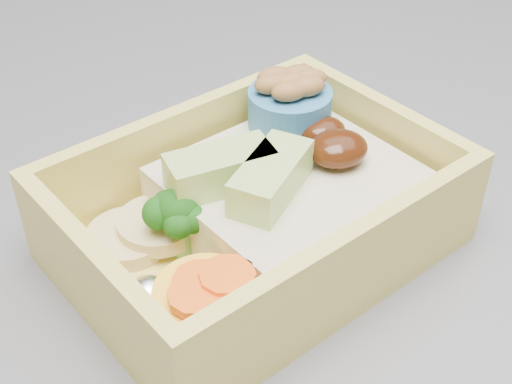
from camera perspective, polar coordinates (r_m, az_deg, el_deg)
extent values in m
cube|color=brown|center=(1.81, -8.20, 13.64)|extent=(3.20, 0.60, 0.90)
cube|color=#3B3B41|center=(0.50, 14.54, 1.78)|extent=(1.24, 0.84, 0.04)
cube|color=#DBC85A|center=(0.39, 0.00, -3.95)|extent=(0.24, 0.21, 0.01)
cube|color=#DBC85A|center=(0.42, -5.91, 3.81)|extent=(0.19, 0.08, 0.05)
cube|color=#DBC85A|center=(0.33, 7.35, -6.21)|extent=(0.19, 0.08, 0.05)
cube|color=#DBC85A|center=(0.43, 9.90, 4.40)|extent=(0.06, 0.12, 0.05)
cube|color=#DBC85A|center=(0.33, -12.71, -7.10)|extent=(0.06, 0.12, 0.05)
cube|color=tan|center=(0.39, 2.75, -0.27)|extent=(0.15, 0.15, 0.03)
ellipsoid|color=#351507|center=(0.38, 6.56, 3.46)|extent=(0.04, 0.04, 0.02)
ellipsoid|color=#351507|center=(0.40, 5.34, 4.89)|extent=(0.03, 0.03, 0.01)
cube|color=#A8D16D|center=(0.36, 1.21, 1.16)|extent=(0.05, 0.06, 0.02)
cube|color=#A8D16D|center=(0.37, -2.87, 1.83)|extent=(0.06, 0.03, 0.02)
cylinder|color=#71A95B|center=(0.37, -6.08, -3.72)|extent=(0.01, 0.01, 0.02)
sphere|color=#165112|center=(0.36, -6.29, -1.37)|extent=(0.02, 0.02, 0.02)
sphere|color=#165112|center=(0.37, -5.53, -0.75)|extent=(0.02, 0.02, 0.02)
sphere|color=#165112|center=(0.36, -7.76, -1.70)|extent=(0.02, 0.02, 0.02)
sphere|color=#165112|center=(0.36, -5.13, -2.17)|extent=(0.02, 0.02, 0.02)
sphere|color=#165112|center=(0.36, -6.24, -2.58)|extent=(0.02, 0.02, 0.02)
sphere|color=#165112|center=(0.37, -7.12, -1.01)|extent=(0.02, 0.02, 0.02)
cylinder|color=yellow|center=(0.34, -4.01, -9.05)|extent=(0.05, 0.05, 0.02)
cylinder|color=#FF6115|center=(0.33, -4.46, -7.15)|extent=(0.03, 0.03, 0.00)
cylinder|color=#FF6115|center=(0.32, -4.79, -8.25)|extent=(0.03, 0.03, 0.00)
cylinder|color=#FF6115|center=(0.32, -2.30, -6.77)|extent=(0.03, 0.03, 0.00)
cylinder|color=tan|center=(0.38, -10.20, -3.66)|extent=(0.04, 0.04, 0.01)
cylinder|color=tan|center=(0.38, -7.81, -2.60)|extent=(0.04, 0.04, 0.01)
ellipsoid|color=white|center=(0.40, -6.66, -0.26)|extent=(0.02, 0.02, 0.02)
ellipsoid|color=white|center=(0.34, -8.61, -8.33)|extent=(0.02, 0.02, 0.02)
cylinder|color=teal|center=(0.41, 2.71, 6.71)|extent=(0.05, 0.05, 0.02)
ellipsoid|color=brown|center=(0.40, 2.78, 8.72)|extent=(0.02, 0.02, 0.01)
ellipsoid|color=brown|center=(0.41, 3.41, 9.37)|extent=(0.02, 0.02, 0.01)
ellipsoid|color=brown|center=(0.40, 1.31, 8.64)|extent=(0.02, 0.02, 0.01)
ellipsoid|color=brown|center=(0.40, 4.09, 8.43)|extent=(0.02, 0.02, 0.01)
ellipsoid|color=brown|center=(0.40, 2.70, 8.07)|extent=(0.02, 0.02, 0.01)
ellipsoid|color=brown|center=(0.41, 4.25, 9.01)|extent=(0.02, 0.02, 0.01)
ellipsoid|color=brown|center=(0.41, 1.51, 9.21)|extent=(0.02, 0.02, 0.01)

